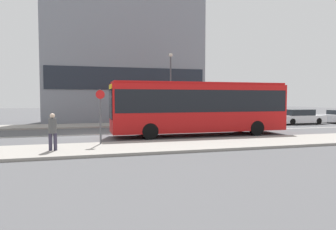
# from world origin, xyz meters

# --- Properties ---
(ground_plane) EXTENTS (120.00, 120.00, 0.00)m
(ground_plane) POSITION_xyz_m (0.00, 0.00, 0.00)
(ground_plane) COLOR #4F4F51
(sidewalk_near) EXTENTS (44.00, 3.50, 0.13)m
(sidewalk_near) POSITION_xyz_m (0.00, -6.25, 0.07)
(sidewalk_near) COLOR gray
(sidewalk_near) RESTS_ON ground_plane
(sidewalk_far) EXTENTS (44.00, 3.50, 0.13)m
(sidewalk_far) POSITION_xyz_m (0.00, 6.25, 0.07)
(sidewalk_far) COLOR gray
(sidewalk_far) RESTS_ON ground_plane
(lane_centerline) EXTENTS (41.80, 0.16, 0.01)m
(lane_centerline) POSITION_xyz_m (0.00, 0.00, 0.00)
(lane_centerline) COLOR silver
(lane_centerline) RESTS_ON ground_plane
(apartment_block_left_tower) EXTENTS (16.39, 4.12, 15.87)m
(apartment_block_left_tower) POSITION_xyz_m (3.82, 11.52, 7.93)
(apartment_block_left_tower) COLOR gray
(apartment_block_left_tower) RESTS_ON ground_plane
(city_bus) EXTENTS (11.41, 2.51, 3.42)m
(city_bus) POSITION_xyz_m (6.82, -2.13, 1.97)
(city_bus) COLOR red
(city_bus) RESTS_ON ground_plane
(parked_car_0) EXTENTS (4.50, 1.79, 1.30)m
(parked_car_0) POSITION_xyz_m (13.79, 3.28, 0.62)
(parked_car_0) COLOR black
(parked_car_0) RESTS_ON ground_plane
(parked_car_1) EXTENTS (4.60, 1.84, 1.38)m
(parked_car_1) POSITION_xyz_m (19.04, 3.46, 0.65)
(parked_car_1) COLOR silver
(parked_car_1) RESTS_ON ground_plane
(pedestrian_near_stop) EXTENTS (0.35, 0.34, 1.63)m
(pedestrian_near_stop) POSITION_xyz_m (-1.71, -6.51, 1.05)
(pedestrian_near_stop) COLOR #383347
(pedestrian_near_stop) RESTS_ON sidewalk_near
(bus_stop_sign) EXTENTS (0.44, 0.12, 2.74)m
(bus_stop_sign) POSITION_xyz_m (0.39, -5.08, 1.73)
(bus_stop_sign) COLOR #4C4C51
(bus_stop_sign) RESTS_ON sidewalk_near
(street_lamp) EXTENTS (0.36, 0.36, 6.34)m
(street_lamp) POSITION_xyz_m (7.10, 5.69, 4.04)
(street_lamp) COLOR #4C4C51
(street_lamp) RESTS_ON sidewalk_far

